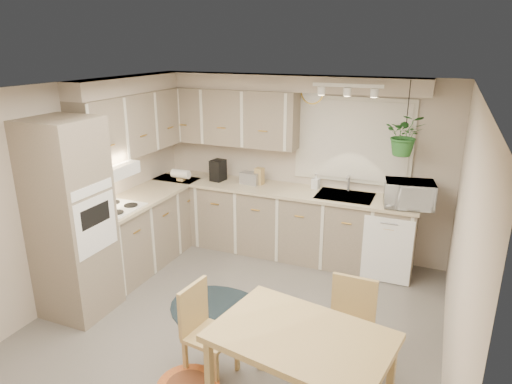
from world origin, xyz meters
TOP-DOWN VIEW (x-y plane):
  - floor at (0.00, 0.00)m, footprint 4.20×4.20m
  - ceiling at (0.00, 0.00)m, footprint 4.20×4.20m
  - wall_back at (0.00, 2.10)m, footprint 4.00×0.04m
  - wall_front at (0.00, -2.10)m, footprint 4.00×0.04m
  - wall_left at (-2.00, 0.00)m, footprint 0.04×4.20m
  - wall_right at (2.00, 0.00)m, footprint 0.04×4.20m
  - base_cab_left at (-1.70, 0.88)m, footprint 0.60×1.85m
  - base_cab_back at (-0.20, 1.80)m, footprint 3.60×0.60m
  - counter_left at (-1.69, 0.88)m, footprint 0.64×1.89m
  - counter_back at (-0.20, 1.79)m, footprint 3.64×0.64m
  - oven_stack at (-1.68, -0.38)m, footprint 0.65×0.65m
  - wall_oven_face at (-1.35, -0.38)m, footprint 0.02×0.56m
  - upper_cab_left at (-1.82, 1.00)m, footprint 0.35×2.00m
  - upper_cab_back at (-1.00, 1.93)m, footprint 2.00×0.35m
  - soffit_left at (-1.85, 1.00)m, footprint 0.30×2.00m
  - soffit_back at (-0.20, 1.95)m, footprint 3.60×0.30m
  - cooktop at (-1.68, 0.30)m, footprint 0.52×0.58m
  - range_hood at (-1.70, 0.30)m, footprint 0.40×0.60m
  - window_blinds at (0.70, 2.07)m, footprint 1.40×0.02m
  - window_frame at (0.70, 2.08)m, footprint 1.50×0.02m
  - sink at (0.70, 1.80)m, footprint 0.70×0.48m
  - dishwasher_front at (1.30, 1.49)m, footprint 0.58×0.02m
  - track_light_bar at (0.70, 1.55)m, footprint 0.80×0.04m
  - wall_clock at (0.15, 2.07)m, footprint 0.30×0.03m
  - dining_table at (0.99, -0.97)m, footprint 1.39×1.05m
  - chair_left at (0.13, -0.75)m, footprint 0.44×0.44m
  - chair_back at (1.21, -0.32)m, footprint 0.42×0.42m
  - braided_rug at (-0.24, 0.15)m, footprint 1.53×1.33m
  - microwave at (1.47, 1.70)m, footprint 0.60×0.40m
  - soap_bottle at (0.27, 1.95)m, footprint 0.13×0.22m
  - hanging_plant at (1.36, 1.70)m, footprint 0.47×0.52m
  - coffee_maker at (-1.09, 1.80)m, footprint 0.19×0.22m
  - toaster at (-0.61, 1.82)m, footprint 0.28×0.18m
  - knife_block at (-0.49, 1.85)m, footprint 0.12×0.12m

SIDE VIEW (x-z plane):
  - floor at x=0.00m, z-range 0.00..0.00m
  - braided_rug at x=-0.24m, z-range 0.00..0.01m
  - dining_table at x=0.99m, z-range 0.00..0.79m
  - chair_left at x=0.13m, z-range 0.00..0.84m
  - dishwasher_front at x=1.30m, z-range 0.01..0.84m
  - chair_back at x=1.21m, z-range 0.00..0.88m
  - base_cab_left at x=-1.70m, z-range 0.00..0.90m
  - base_cab_back at x=-0.20m, z-range 0.00..0.90m
  - sink at x=0.70m, z-range 0.85..0.95m
  - counter_left at x=-1.69m, z-range 0.90..0.94m
  - counter_back at x=-0.20m, z-range 0.90..0.94m
  - cooktop at x=-1.68m, z-range 0.93..0.95m
  - soap_bottle at x=0.27m, z-range 0.94..1.04m
  - toaster at x=-0.61m, z-range 0.94..1.10m
  - oven_stack at x=-1.68m, z-range 0.00..2.10m
  - wall_oven_face at x=-1.35m, z-range 0.76..1.34m
  - knife_block at x=-0.49m, z-range 0.94..1.17m
  - coffee_maker at x=-1.09m, z-range 0.94..1.23m
  - microwave at x=1.47m, z-range 0.94..1.32m
  - wall_back at x=0.00m, z-range 0.00..2.40m
  - wall_front at x=0.00m, z-range 0.00..2.40m
  - wall_left at x=-2.00m, z-range 0.00..2.40m
  - wall_right at x=2.00m, z-range 0.00..2.40m
  - range_hood at x=-1.70m, z-range 1.33..1.47m
  - window_blinds at x=0.70m, z-range 1.10..2.10m
  - window_frame at x=0.70m, z-range 1.05..2.15m
  - hanging_plant at x=1.36m, z-range 1.55..1.93m
  - upper_cab_left at x=-1.82m, z-range 1.45..2.20m
  - upper_cab_back at x=-1.00m, z-range 1.45..2.20m
  - wall_clock at x=0.15m, z-range 2.03..2.33m
  - soffit_left at x=-1.85m, z-range 2.20..2.40m
  - soffit_back at x=-0.20m, z-range 2.20..2.40m
  - track_light_bar at x=0.70m, z-range 2.31..2.35m
  - ceiling at x=0.00m, z-range 2.40..2.40m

